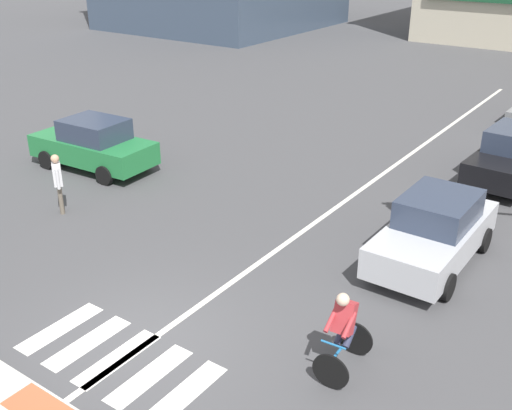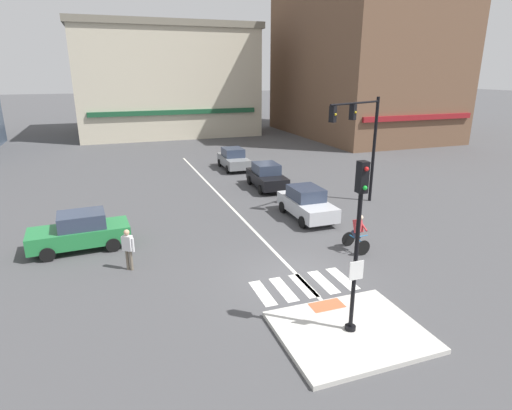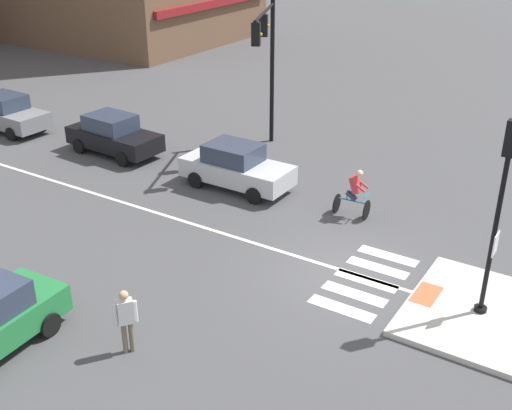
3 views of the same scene
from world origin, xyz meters
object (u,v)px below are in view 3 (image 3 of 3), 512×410
object	(u,v)px
signal_pole	(500,203)
car_black_eastbound_far	(113,135)
traffic_light_mast	(267,51)
car_silver_eastbound_mid	(236,167)
car_grey_eastbound_distant	(7,113)
cyclist	(354,192)
pedestrian_at_curb_left	(126,317)

from	to	relation	value
signal_pole	car_black_eastbound_far	size ratio (longest dim) A/B	1.20
traffic_light_mast	car_black_eastbound_far	world-z (taller)	traffic_light_mast
signal_pole	traffic_light_mast	size ratio (longest dim) A/B	0.83
car_silver_eastbound_mid	car_grey_eastbound_distant	xyz separation A→B (m)	(-0.27, 12.39, 0.00)
traffic_light_mast	car_black_eastbound_far	distance (m)	7.16
car_black_eastbound_far	car_silver_eastbound_mid	world-z (taller)	same
traffic_light_mast	car_silver_eastbound_mid	xyz separation A→B (m)	(-3.67, -0.95, -3.38)
car_black_eastbound_far	cyclist	bearing A→B (deg)	-90.20
car_black_eastbound_far	car_silver_eastbound_mid	distance (m)	6.20
car_black_eastbound_far	car_grey_eastbound_distant	xyz separation A→B (m)	(-0.42, 6.19, 0.00)
signal_pole	car_grey_eastbound_distant	size ratio (longest dim) A/B	1.21
signal_pole	car_grey_eastbound_distant	bearing A→B (deg)	82.08
traffic_light_mast	cyclist	xyz separation A→B (m)	(-3.56, -5.57, -3.32)
signal_pole	traffic_light_mast	xyz separation A→B (m)	(7.01, 10.66, 1.02)
traffic_light_mast	pedestrian_at_curb_left	size ratio (longest dim) A/B	3.62
signal_pole	car_black_eastbound_far	distance (m)	16.45
car_grey_eastbound_distant	cyclist	bearing A→B (deg)	-88.71
signal_pole	cyclist	world-z (taller)	signal_pole
traffic_light_mast	car_black_eastbound_far	xyz separation A→B (m)	(-3.52, 5.24, -3.38)
signal_pole	traffic_light_mast	world-z (taller)	traffic_light_mast
signal_pole	car_silver_eastbound_mid	xyz separation A→B (m)	(3.34, 9.70, -2.36)
traffic_light_mast	car_grey_eastbound_distant	bearing A→B (deg)	109.02
signal_pole	cyclist	distance (m)	6.57
car_black_eastbound_far	car_silver_eastbound_mid	xyz separation A→B (m)	(-0.15, -6.20, 0.00)
car_black_eastbound_far	car_grey_eastbound_distant	world-z (taller)	same
signal_pole	cyclist	xyz separation A→B (m)	(3.46, 5.09, -2.30)
signal_pole	cyclist	size ratio (longest dim) A/B	2.99
traffic_light_mast	pedestrian_at_curb_left	distance (m)	13.86
car_silver_eastbound_mid	cyclist	size ratio (longest dim) A/B	2.45
car_black_eastbound_far	car_silver_eastbound_mid	size ratio (longest dim) A/B	1.02
signal_pole	car_silver_eastbound_mid	size ratio (longest dim) A/B	1.22
signal_pole	pedestrian_at_curb_left	xyz separation A→B (m)	(-5.82, 6.53, -2.19)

